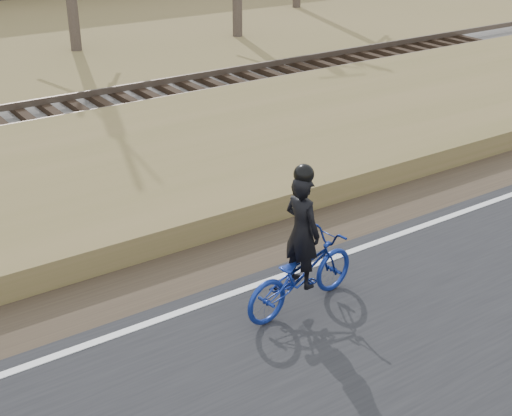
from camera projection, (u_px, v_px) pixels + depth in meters
ground at (53, 373)px, 8.40m from camera, size 120.00×120.00×0.00m
edge_line at (46, 359)px, 8.52m from camera, size 120.00×0.12×0.01m
shoulder at (21, 323)px, 9.29m from camera, size 120.00×1.60×0.04m
cyclist at (301, 264)px, 9.33m from camera, size 1.94×0.89×2.04m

